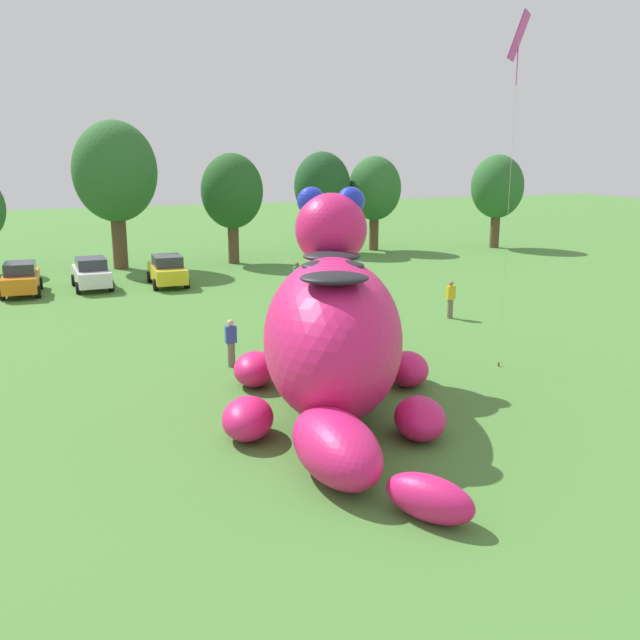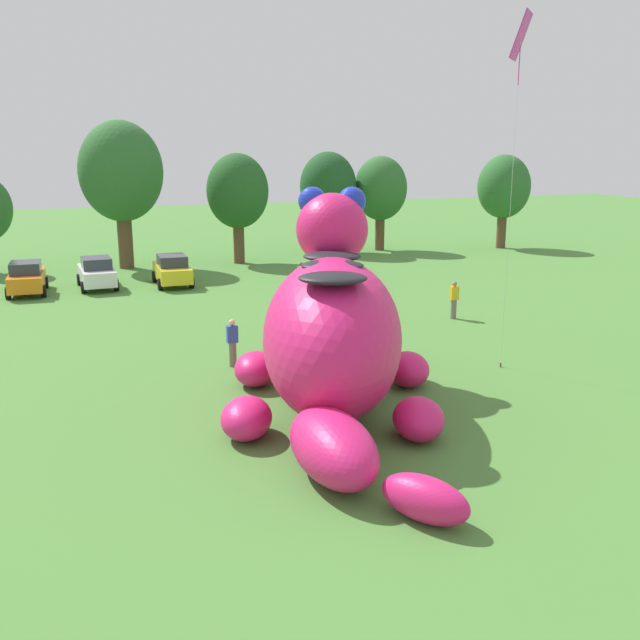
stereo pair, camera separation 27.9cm
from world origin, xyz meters
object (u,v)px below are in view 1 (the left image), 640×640
car_orange (21,278)px  spectator_near_inflatable (451,300)px  tethered_flying_kite (518,43)px  spectator_wandering (231,343)px  spectator_mid_field (297,278)px  car_white (92,273)px  giant_inflatable_creature (333,334)px  car_yellow (167,270)px

car_orange → spectator_near_inflatable: 22.33m
car_orange → tethered_flying_kite: size_ratio=0.36×
spectator_near_inflatable → car_orange: bearing=144.6°
spectator_near_inflatable → spectator_wandering: size_ratio=1.00×
spectator_mid_field → tethered_flying_kite: 17.94m
car_orange → tethered_flying_kite: (15.91, -19.98, 9.91)m
car_white → spectator_wandering: (3.50, -16.88, -0.01)m
spectator_mid_field → spectator_near_inflatable: bearing=-59.1°
spectator_near_inflatable → spectator_mid_field: (-4.62, 7.73, 0.00)m
tethered_flying_kite → spectator_mid_field: bearing=99.0°
giant_inflatable_creature → spectator_wandering: bearing=108.5°
spectator_near_inflatable → tethered_flying_kite: 12.38m
car_white → spectator_near_inflatable: size_ratio=2.43×
car_yellow → giant_inflatable_creature: bearing=-86.8°
car_white → car_yellow: (4.03, -0.59, 0.00)m
car_yellow → spectator_wandering: car_yellow is taller
spectator_near_inflatable → giant_inflatable_creature: bearing=-136.8°
car_yellow → tethered_flying_kite: tethered_flying_kite is taller
giant_inflatable_creature → car_yellow: bearing=93.2°
giant_inflatable_creature → spectator_mid_field: size_ratio=7.39×
car_white → spectator_mid_field: 11.42m
car_orange → tethered_flying_kite: 27.39m
car_white → giant_inflatable_creature: bearing=-76.6°
spectator_near_inflatable → tethered_flying_kite: (-2.29, -7.03, 9.92)m
car_yellow → spectator_mid_field: bearing=-39.7°
giant_inflatable_creature → car_orange: 23.51m
car_orange → spectator_mid_field: (13.58, -5.22, -0.01)m
giant_inflatable_creature → car_orange: giant_inflatable_creature is taller
giant_inflatable_creature → spectator_wandering: size_ratio=7.39×
car_white → car_yellow: same height
car_yellow → spectator_near_inflatable: 16.51m
car_white → tethered_flying_kite: size_ratio=0.36×
giant_inflatable_creature → car_orange: bearing=112.1°
spectator_near_inflatable → spectator_wandering: (-11.11, -3.61, 0.00)m
spectator_mid_field → spectator_wandering: 13.07m
spectator_mid_field → car_orange: bearing=159.0°
giant_inflatable_creature → tethered_flying_kite: (7.08, 1.77, 8.47)m
car_white → car_orange: bearing=-175.0°
car_yellow → tethered_flying_kite: (8.29, -19.70, 9.91)m
car_orange → spectator_near_inflatable: (18.20, -12.95, -0.01)m
car_yellow → spectator_wandering: bearing=-91.9°
car_yellow → tethered_flying_kite: 23.56m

